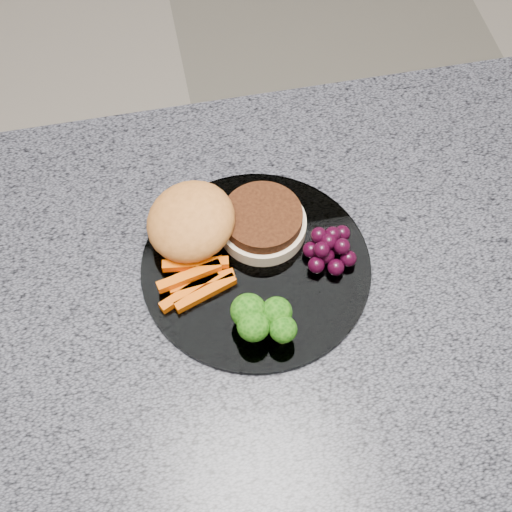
{
  "coord_description": "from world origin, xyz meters",
  "views": [
    {
      "loc": [
        -0.1,
        -0.36,
        1.6
      ],
      "look_at": [
        -0.02,
        0.04,
        0.93
      ],
      "focal_mm": 50.0,
      "sensor_mm": 36.0,
      "label": 1
    }
  ],
  "objects_px": {
    "island_cabinet": "(274,426)",
    "burger": "(217,224)",
    "grape_bunch": "(330,248)",
    "plate": "(256,267)"
  },
  "relations": [
    {
      "from": "island_cabinet",
      "to": "burger",
      "type": "xyz_separation_m",
      "value": [
        -0.06,
        0.09,
        0.5
      ]
    },
    {
      "from": "grape_bunch",
      "to": "burger",
      "type": "bearing_deg",
      "value": 156.88
    },
    {
      "from": "burger",
      "to": "plate",
      "type": "bearing_deg",
      "value": -66.6
    },
    {
      "from": "burger",
      "to": "grape_bunch",
      "type": "xyz_separation_m",
      "value": [
        0.12,
        -0.05,
        -0.01
      ]
    },
    {
      "from": "island_cabinet",
      "to": "grape_bunch",
      "type": "height_order",
      "value": "grape_bunch"
    },
    {
      "from": "plate",
      "to": "grape_bunch",
      "type": "xyz_separation_m",
      "value": [
        0.08,
        -0.0,
        0.02
      ]
    },
    {
      "from": "plate",
      "to": "burger",
      "type": "height_order",
      "value": "burger"
    },
    {
      "from": "grape_bunch",
      "to": "plate",
      "type": "bearing_deg",
      "value": 178.09
    },
    {
      "from": "island_cabinet",
      "to": "plate",
      "type": "bearing_deg",
      "value": 120.71
    },
    {
      "from": "plate",
      "to": "island_cabinet",
      "type": "bearing_deg",
      "value": -59.29
    }
  ]
}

